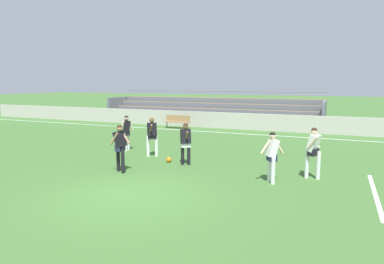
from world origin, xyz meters
TOP-DOWN VIEW (x-y plane):
  - ground_plane at (0.00, 0.00)m, footprint 160.00×160.00m
  - field_line_sideline at (0.00, 12.67)m, footprint 44.00×0.12m
  - field_line_penalty_mark at (6.45, 2.76)m, footprint 0.12×4.40m
  - sideline_wall at (0.00, 14.61)m, footprint 48.00×0.16m
  - bleacher_stand at (-3.87, 16.77)m, footprint 16.81×3.21m
  - bench_far_left at (-4.94, 13.40)m, footprint 1.80×0.40m
  - player_dark_challenging at (-1.94, 4.69)m, footprint 0.48×0.77m
  - player_dark_on_ball at (0.01, 3.88)m, footprint 0.52×0.70m
  - player_white_overlapping at (4.66, 3.77)m, footprint 0.49×0.65m
  - player_dark_wide_left at (-1.65, 1.95)m, footprint 0.60×0.44m
  - player_white_trailing_run at (3.50, 2.78)m, footprint 0.70×0.51m
  - player_dark_pressing_high at (-3.69, 5.39)m, footprint 0.59×0.49m
  - soccer_ball at (-0.77, 3.97)m, footprint 0.22×0.22m

SIDE VIEW (x-z plane):
  - ground_plane at x=0.00m, z-range 0.00..0.00m
  - field_line_sideline at x=0.00m, z-range 0.00..0.01m
  - field_line_penalty_mark at x=6.45m, z-range 0.00..0.01m
  - soccer_ball at x=-0.77m, z-range 0.00..0.22m
  - bench_far_left at x=-4.94m, z-range 0.10..1.00m
  - sideline_wall at x=0.00m, z-range 0.00..1.11m
  - player_dark_on_ball at x=0.01m, z-range 0.15..1.77m
  - player_white_trailing_run at x=3.50m, z-range 0.15..1.78m
  - player_dark_pressing_high at x=-3.69m, z-range 0.15..1.80m
  - player_dark_challenging at x=-1.94m, z-range 0.16..1.85m
  - player_dark_wide_left at x=-1.65m, z-range 0.17..1.86m
  - player_white_overlapping at x=4.66m, z-range 0.17..1.87m
  - bleacher_stand at x=-3.87m, z-range -0.20..2.30m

